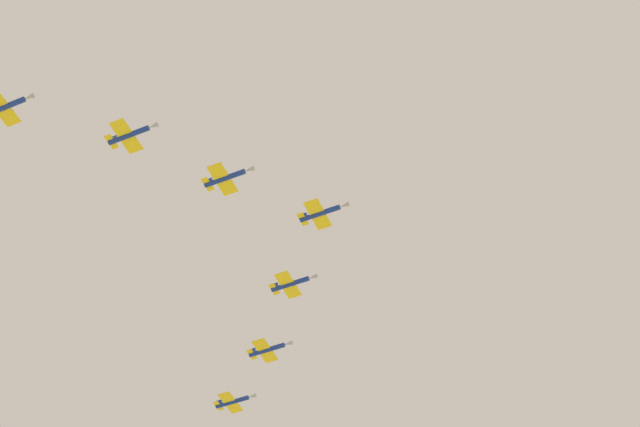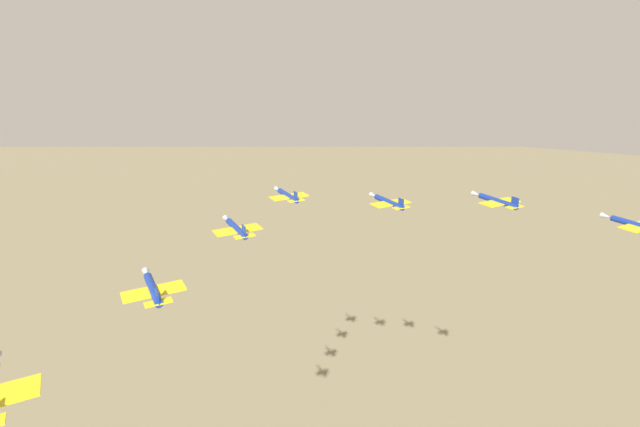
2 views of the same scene
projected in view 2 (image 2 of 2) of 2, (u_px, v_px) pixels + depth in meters
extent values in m
cylinder|color=navy|center=(288.00, 196.00, 97.56)|extent=(6.07, 7.92, 1.09)
cone|color=#9EA3AD|center=(278.00, 189.00, 102.13)|extent=(2.00, 2.22, 1.04)
cube|color=yellow|center=(289.00, 196.00, 97.16)|extent=(8.32, 7.20, 0.18)
cube|color=yellow|center=(296.00, 200.00, 94.28)|extent=(3.56, 3.09, 0.18)
cube|color=navy|center=(296.00, 196.00, 94.06)|extent=(1.05, 1.39, 1.79)
cylinder|color=navy|center=(237.00, 229.00, 78.70)|extent=(6.07, 7.92, 1.09)
cone|color=#9EA3AD|center=(227.00, 219.00, 83.27)|extent=(2.00, 2.22, 1.04)
cube|color=yellow|center=(238.00, 230.00, 78.30)|extent=(8.32, 7.20, 0.18)
cube|color=yellow|center=(244.00, 236.00, 75.42)|extent=(3.56, 3.09, 0.18)
cube|color=navy|center=(244.00, 231.00, 75.21)|extent=(1.05, 1.39, 1.79)
cylinder|color=navy|center=(389.00, 202.00, 92.94)|extent=(6.07, 7.92, 1.09)
cone|color=#9EA3AD|center=(374.00, 195.00, 97.51)|extent=(2.00, 2.22, 1.04)
cube|color=yellow|center=(390.00, 203.00, 92.54)|extent=(8.32, 7.20, 0.18)
cube|color=yellow|center=(401.00, 207.00, 89.66)|extent=(3.56, 3.09, 0.18)
cube|color=navy|center=(401.00, 203.00, 89.45)|extent=(1.05, 1.39, 1.79)
cylinder|color=navy|center=(153.00, 289.00, 61.02)|extent=(6.07, 7.92, 1.09)
cone|color=#9EA3AD|center=(147.00, 273.00, 65.59)|extent=(2.00, 2.22, 1.04)
cube|color=yellow|center=(154.00, 291.00, 60.62)|extent=(8.32, 7.20, 0.18)
cube|color=yellow|center=(158.00, 302.00, 57.74)|extent=(3.56, 3.09, 0.18)
cube|color=navy|center=(157.00, 296.00, 57.53)|extent=(1.05, 1.39, 1.79)
cylinder|color=navy|center=(498.00, 201.00, 88.60)|extent=(6.07, 7.92, 1.09)
cone|color=#9EA3AD|center=(476.00, 194.00, 93.17)|extent=(2.00, 2.22, 1.04)
cube|color=yellow|center=(500.00, 202.00, 88.20)|extent=(8.32, 7.20, 0.18)
cube|color=yellow|center=(515.00, 207.00, 85.33)|extent=(3.56, 3.09, 0.18)
cube|color=navy|center=(515.00, 202.00, 85.11)|extent=(1.05, 1.39, 1.79)
cylinder|color=navy|center=(637.00, 225.00, 81.98)|extent=(6.07, 7.92, 1.09)
cone|color=#9EA3AD|center=(607.00, 216.00, 86.55)|extent=(2.00, 2.22, 1.04)
cube|color=yellow|center=(640.00, 226.00, 81.58)|extent=(8.32, 7.20, 0.18)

